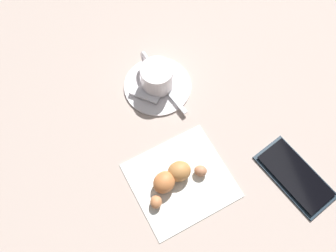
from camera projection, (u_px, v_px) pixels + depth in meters
The scene contains 8 objects.
ground_plane at pixel (167, 136), 0.78m from camera, with size 1.80×1.80×0.00m, color #B19D91.
saucer at pixel (158, 85), 0.82m from camera, with size 0.14×0.14×0.01m, color white.
espresso_cup at pixel (157, 76), 0.79m from camera, with size 0.10×0.07×0.06m.
teaspoon at pixel (163, 85), 0.81m from camera, with size 0.12×0.05×0.01m.
sugar_packet at pixel (144, 95), 0.80m from camera, with size 0.06×0.02×0.01m, color white.
napkin at pixel (180, 181), 0.74m from camera, with size 0.17×0.18×0.00m, color white.
croissant at pixel (173, 178), 0.72m from camera, with size 0.08×0.13×0.03m.
cell_phone at pixel (295, 176), 0.74m from camera, with size 0.17×0.13×0.01m.
Camera 1 is at (-0.29, 0.08, 0.72)m, focal length 41.51 mm.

